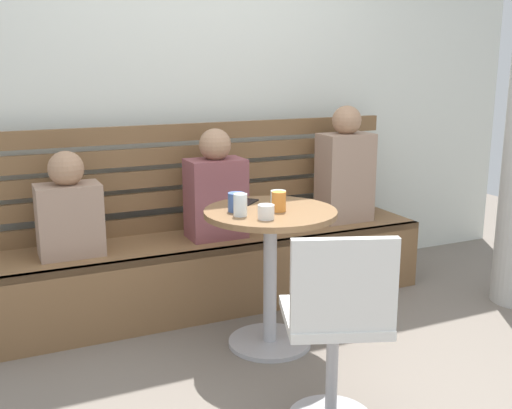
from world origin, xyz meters
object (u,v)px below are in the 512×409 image
object	(u,v)px
person_child_middle	(216,190)
phone_on_table	(248,202)
cup_water_clear	(240,205)
white_chair	(337,325)
person_adult	(345,170)
cup_tumbler_orange	(279,201)
cup_glass_short	(278,198)
cafe_table	(270,251)
cup_mug_blue	(236,202)
person_child_left	(69,210)
cup_ceramic_white	(266,212)
booth_bench	(214,270)

from	to	relation	value
person_child_middle	phone_on_table	size ratio (longest dim) A/B	4.68
person_child_middle	cup_water_clear	bearing A→B (deg)	-101.00
white_chair	person_adult	xyz separation A→B (m)	(0.96, 1.45, 0.32)
person_adult	phone_on_table	bearing A→B (deg)	-153.75
cup_tumbler_orange	cup_glass_short	bearing A→B (deg)	64.82
person_adult	cup_glass_short	size ratio (longest dim) A/B	9.50
cafe_table	phone_on_table	world-z (taller)	phone_on_table
person_child_middle	cup_mug_blue	distance (m)	0.59
person_child_left	cafe_table	bearing A→B (deg)	-34.70
person_child_left	phone_on_table	world-z (taller)	person_child_left
white_chair	person_child_left	size ratio (longest dim) A/B	1.48
person_child_middle	cup_ceramic_white	distance (m)	0.78
cafe_table	white_chair	xyz separation A→B (m)	(-0.10, -0.81, -0.05)
white_chair	phone_on_table	xyz separation A→B (m)	(0.07, 1.01, 0.28)
person_adult	cup_ceramic_white	distance (m)	1.25
person_child_middle	phone_on_table	world-z (taller)	person_child_middle
booth_bench	person_adult	world-z (taller)	person_adult
cup_mug_blue	booth_bench	bearing A→B (deg)	80.37
person_child_left	person_child_middle	world-z (taller)	person_child_middle
booth_bench	cup_mug_blue	xyz separation A→B (m)	(-0.10, -0.59, 0.57)
person_adult	person_child_left	bearing A→B (deg)	-179.57
cup_water_clear	cup_ceramic_white	distance (m)	0.14
white_chair	person_child_middle	world-z (taller)	person_child_middle
person_adult	person_child_left	xyz separation A→B (m)	(-1.77, -0.01, -0.09)
cup_water_clear	cup_mug_blue	bearing A→B (deg)	78.86
cup_ceramic_white	phone_on_table	distance (m)	0.36
cup_mug_blue	cup_tumbler_orange	bearing A→B (deg)	-23.80
booth_bench	cup_water_clear	world-z (taller)	cup_water_clear
white_chair	cup_ceramic_white	distance (m)	0.72
person_child_middle	booth_bench	bearing A→B (deg)	123.39
cup_tumbler_orange	person_adult	bearing A→B (deg)	39.27
booth_bench	phone_on_table	xyz separation A→B (m)	(0.03, -0.44, 0.52)
person_child_middle	cup_tumbler_orange	size ratio (longest dim) A/B	6.56
cup_ceramic_white	cafe_table	bearing A→B (deg)	57.44
booth_bench	cup_glass_short	world-z (taller)	cup_glass_short
person_child_left	cup_glass_short	size ratio (longest dim) A/B	7.19
booth_bench	cup_ceramic_white	distance (m)	0.97
white_chair	cup_glass_short	xyz separation A→B (m)	(0.18, 0.88, 0.32)
white_chair	cup_water_clear	world-z (taller)	same
cup_water_clear	cup_mug_blue	xyz separation A→B (m)	(0.02, 0.09, -0.01)
cup_glass_short	cup_mug_blue	distance (m)	0.25
cup_tumbler_orange	cup_mug_blue	distance (m)	0.21
phone_on_table	cafe_table	bearing A→B (deg)	149.57
booth_bench	cup_mug_blue	distance (m)	0.83
person_child_middle	cup_water_clear	world-z (taller)	person_child_middle
cup_mug_blue	phone_on_table	xyz separation A→B (m)	(0.13, 0.15, -0.04)
cafe_table	cup_tumbler_orange	world-z (taller)	cup_tumbler_orange
white_chair	cup_tumbler_orange	xyz separation A→B (m)	(0.13, 0.77, 0.33)
person_adult	cup_tumbler_orange	size ratio (longest dim) A/B	7.60
white_chair	person_child_left	bearing A→B (deg)	119.14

